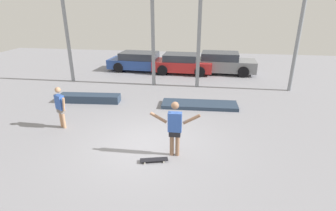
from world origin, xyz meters
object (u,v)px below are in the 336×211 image
at_px(bystander, 60,106).
at_px(grind_box, 90,98).
at_px(skateboarder, 175,126).
at_px(parked_car_red, 182,64).
at_px(parked_car_blue, 141,62).
at_px(skateboard, 154,160).
at_px(manual_pad, 199,105).
at_px(parked_car_grey, 221,63).

bearing_deg(bystander, grind_box, -55.96).
relative_size(skateboarder, parked_car_red, 0.45).
distance_m(skateboarder, parked_car_blue, 11.26).
bearing_deg(skateboard, parked_car_blue, 90.56).
distance_m(skateboard, parked_car_red, 10.82).
relative_size(grind_box, parked_car_blue, 0.62).
bearing_deg(skateboarder, bystander, 162.04).
height_order(skateboarder, manual_pad, skateboarder).
xyz_separation_m(manual_pad, bystander, (-5.09, -2.94, 0.80)).
distance_m(skateboard, manual_pad, 4.88).
bearing_deg(parked_car_red, bystander, -110.70).
relative_size(skateboard, bystander, 0.54).
bearing_deg(grind_box, parked_car_grey, 45.48).
xyz_separation_m(skateboard, grind_box, (-4.06, 4.58, 0.12)).
height_order(skateboarder, parked_car_blue, skateboarder).
bearing_deg(parked_car_blue, parked_car_grey, 3.95).
height_order(skateboard, parked_car_red, parked_car_red).
xyz_separation_m(skateboarder, manual_pad, (0.63, 4.27, -0.91)).
height_order(skateboarder, parked_car_red, skateboarder).
bearing_deg(skateboarder, skateboard, -142.15).
xyz_separation_m(parked_car_red, bystander, (-3.69, -9.02, 0.25)).
relative_size(parked_car_blue, parked_car_grey, 1.05).
height_order(manual_pad, bystander, bystander).
xyz_separation_m(parked_car_grey, bystander, (-6.31, -9.37, 0.20)).
bearing_deg(bystander, skateboard, -174.00).
xyz_separation_m(manual_pad, parked_car_red, (-1.40, 6.08, 0.56)).
distance_m(parked_car_blue, parked_car_grey, 5.52).
xyz_separation_m(grind_box, parked_car_grey, (6.48, 6.59, 0.51)).
height_order(skateboarder, parked_car_grey, skateboarder).
distance_m(parked_car_red, parked_car_grey, 2.65).
relative_size(parked_car_red, parked_car_grey, 0.90).
bearing_deg(parked_car_grey, parked_car_red, -169.96).
distance_m(skateboard, grind_box, 6.12).
distance_m(manual_pad, parked_car_red, 6.26).
height_order(manual_pad, parked_car_blue, parked_car_blue).
xyz_separation_m(skateboarder, parked_car_blue, (-3.67, 10.64, -0.37)).
bearing_deg(parked_car_grey, parked_car_blue, -177.08).
height_order(skateboard, grind_box, grind_box).
relative_size(grind_box, bystander, 1.80).
bearing_deg(manual_pad, grind_box, -178.34).
bearing_deg(manual_pad, parked_car_blue, 123.99).
xyz_separation_m(skateboard, parked_car_blue, (-3.10, 11.10, 0.57)).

